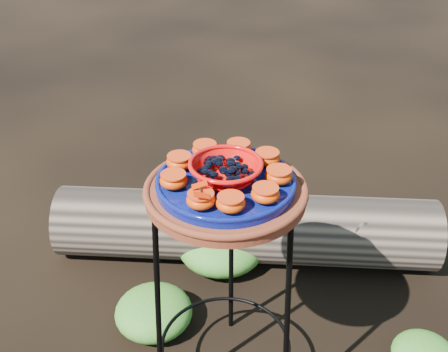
# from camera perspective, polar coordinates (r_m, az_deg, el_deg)

# --- Properties ---
(plant_stand) EXTENTS (0.44, 0.44, 0.70)m
(plant_stand) POSITION_cam_1_polar(r_m,az_deg,el_deg) (1.69, 0.15, -12.16)
(plant_stand) COLOR black
(plant_stand) RESTS_ON ground
(terracotta_saucer) EXTENTS (0.42, 0.42, 0.03)m
(terracotta_saucer) POSITION_cam_1_polar(r_m,az_deg,el_deg) (1.45, 0.17, -1.72)
(terracotta_saucer) COLOR brown
(terracotta_saucer) RESTS_ON plant_stand
(cobalt_plate) EXTENTS (0.36, 0.36, 0.02)m
(cobalt_plate) POSITION_cam_1_polar(r_m,az_deg,el_deg) (1.44, 0.17, -0.76)
(cobalt_plate) COLOR #070644
(cobalt_plate) RESTS_ON terracotta_saucer
(red_bowl) EXTENTS (0.18, 0.18, 0.05)m
(red_bowl) POSITION_cam_1_polar(r_m,az_deg,el_deg) (1.42, 0.17, 0.49)
(red_bowl) COLOR red
(red_bowl) RESTS_ON cobalt_plate
(glass_gems) EXTENTS (0.14, 0.14, 0.02)m
(glass_gems) POSITION_cam_1_polar(r_m,az_deg,el_deg) (1.40, 0.18, 1.77)
(glass_gems) COLOR black
(glass_gems) RESTS_ON red_bowl
(orange_half_0) EXTENTS (0.07, 0.07, 0.04)m
(orange_half_0) POSITION_cam_1_polar(r_m,az_deg,el_deg) (1.32, -2.37, -2.45)
(orange_half_0) COLOR red
(orange_half_0) RESTS_ON cobalt_plate
(orange_half_1) EXTENTS (0.07, 0.07, 0.04)m
(orange_half_1) POSITION_cam_1_polar(r_m,az_deg,el_deg) (1.31, 0.68, -2.78)
(orange_half_1) COLOR red
(orange_half_1) RESTS_ON cobalt_plate
(orange_half_2) EXTENTS (0.07, 0.07, 0.04)m
(orange_half_2) POSITION_cam_1_polar(r_m,az_deg,el_deg) (1.35, 4.22, -1.84)
(orange_half_2) COLOR red
(orange_half_2) RESTS_ON cobalt_plate
(orange_half_3) EXTENTS (0.07, 0.07, 0.04)m
(orange_half_3) POSITION_cam_1_polar(r_m,az_deg,el_deg) (1.42, 5.58, 0.03)
(orange_half_3) COLOR red
(orange_half_3) RESTS_ON cobalt_plate
(orange_half_4) EXTENTS (0.07, 0.07, 0.04)m
(orange_half_4) POSITION_cam_1_polar(r_m,az_deg,el_deg) (1.49, 4.41, 1.83)
(orange_half_4) COLOR red
(orange_half_4) RESTS_ON cobalt_plate
(orange_half_5) EXTENTS (0.07, 0.07, 0.04)m
(orange_half_5) POSITION_cam_1_polar(r_m,az_deg,el_deg) (1.53, 1.48, 2.83)
(orange_half_5) COLOR red
(orange_half_5) RESTS_ON cobalt_plate
(orange_half_6) EXTENTS (0.07, 0.07, 0.04)m
(orange_half_6) POSITION_cam_1_polar(r_m,az_deg,el_deg) (1.53, -1.95, 2.69)
(orange_half_6) COLOR red
(orange_half_6) RESTS_ON cobalt_plate
(orange_half_7) EXTENTS (0.07, 0.07, 0.04)m
(orange_half_7) POSITION_cam_1_polar(r_m,az_deg,el_deg) (1.48, -4.56, 1.45)
(orange_half_7) COLOR red
(orange_half_7) RESTS_ON cobalt_plate
(orange_half_8) EXTENTS (0.07, 0.07, 0.04)m
(orange_half_8) POSITION_cam_1_polar(r_m,az_deg,el_deg) (1.40, -5.15, -0.45)
(orange_half_8) COLOR red
(orange_half_8) RESTS_ON cobalt_plate
(butterfly) EXTENTS (0.09, 0.07, 0.01)m
(butterfly) POSITION_cam_1_polar(r_m,az_deg,el_deg) (1.31, -2.39, -1.50)
(butterfly) COLOR red
(butterfly) RESTS_ON orange_half_0
(driftwood_log) EXTENTS (1.53, 0.43, 0.28)m
(driftwood_log) POSITION_cam_1_polar(r_m,az_deg,el_deg) (2.29, 2.15, -5.26)
(driftwood_log) COLOR black
(driftwood_log) RESTS_ON ground
(foliage_left) EXTENTS (0.28, 0.28, 0.14)m
(foliage_left) POSITION_cam_1_polar(r_m,az_deg,el_deg) (2.06, -7.16, -13.42)
(foliage_left) COLOR #316F22
(foliage_left) RESTS_ON ground
(foliage_back) EXTENTS (0.35, 0.35, 0.18)m
(foliage_back) POSITION_cam_1_polar(r_m,az_deg,el_deg) (2.29, -0.27, -6.95)
(foliage_back) COLOR #316F22
(foliage_back) RESTS_ON ground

